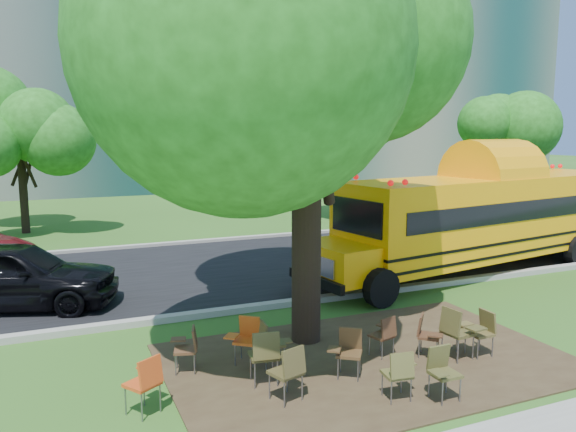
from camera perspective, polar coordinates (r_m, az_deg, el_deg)
name	(u,v)px	position (r m, az deg, el deg)	size (l,w,h in m)	color
ground	(305,360)	(10.35, 1.79, -14.37)	(160.00, 160.00, 0.00)	#2B4D18
dirt_patch	(368,360)	(10.37, 8.17, -14.31)	(7.00, 4.50, 0.03)	#382819
asphalt_road	(205,271)	(16.64, -8.47, -5.50)	(80.00, 8.00, 0.04)	black
kerb_near	(250,308)	(12.93, -3.89, -9.30)	(80.00, 0.25, 0.14)	gray
kerb_far	(175,244)	(20.53, -11.39, -2.76)	(80.00, 0.25, 0.14)	gray
building_right	(368,40)	(55.07, 8.14, 17.29)	(30.00, 16.00, 25.00)	gray
bg_tree_2	(19,127)	(24.66, -25.67, 8.12)	(4.80, 4.80, 6.62)	black
bg_tree_3	(336,109)	(25.66, 4.93, 10.73)	(5.60, 5.60, 7.84)	black
bg_tree_4	(491,126)	(29.49, 19.88, 8.63)	(5.00, 5.00, 6.85)	black
main_tree	(307,17)	(10.63, 1.99, 19.55)	(7.20, 7.20, 9.67)	black
school_bus	(488,216)	(17.45, 19.63, -0.01)	(11.45, 4.13, 2.74)	#FF9E08
chair_0	(146,378)	(8.58, -14.23, -15.68)	(0.58, 0.73, 0.88)	#CC4415
chair_1	(266,351)	(9.17, -2.23, -13.56)	(0.67, 0.55, 0.93)	#45401E
chair_2	(289,367)	(8.66, 0.14, -15.12)	(0.61, 0.67, 0.89)	#473D1E
chair_3	(348,348)	(9.53, 6.12, -13.16)	(0.71, 0.56, 0.83)	#4B321A
chair_4	(400,370)	(8.85, 11.30, -15.09)	(0.58, 0.48, 0.82)	brown
chair_5	(442,368)	(9.04, 15.35, -14.66)	(0.54, 0.48, 0.83)	#4A4620
chair_6	(481,328)	(10.89, 19.00, -10.70)	(0.50, 0.55, 0.85)	brown
chair_7	(457,328)	(10.52, 16.81, -10.88)	(0.63, 0.64, 0.96)	#47411F
chair_8	(188,345)	(9.81, -10.12, -12.74)	(0.48, 0.61, 0.79)	#50311C
chair_9	(246,335)	(10.04, -4.25, -11.99)	(0.71, 0.56, 0.83)	#CB5015
chair_10	(270,340)	(9.83, -1.83, -12.47)	(0.48, 0.57, 0.82)	#4B4020
chair_11	(385,332)	(10.40, 9.78, -11.53)	(0.53, 0.57, 0.78)	#482B19
chair_12	(426,332)	(10.53, 13.89, -11.36)	(0.54, 0.68, 0.79)	#452918
black_car	(13,275)	(14.33, -26.18, -5.41)	(1.87, 4.64, 1.58)	black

